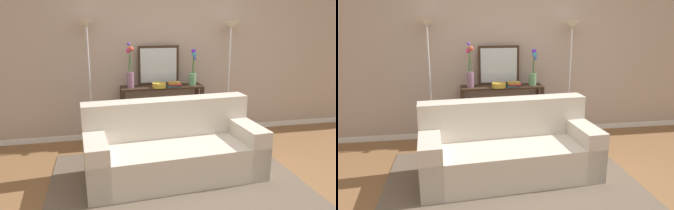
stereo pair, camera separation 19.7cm
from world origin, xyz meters
TOP-DOWN VIEW (x-y plane):
  - ground_plane at (0.00, 0.00)m, footprint 16.00×16.00m
  - back_wall at (0.00, 2.10)m, footprint 12.00×0.15m
  - area_rug at (-0.24, 0.46)m, footprint 2.84×1.98m
  - couch at (-0.24, 0.62)m, footprint 2.09×1.01m
  - console_table at (-0.14, 1.81)m, footprint 1.23×0.33m
  - floor_lamp_left at (-1.18, 1.78)m, footprint 0.28×0.28m
  - floor_lamp_right at (0.90, 1.78)m, footprint 0.28×0.28m
  - wall_mirror at (-0.17, 1.95)m, footprint 0.62×0.02m
  - vase_tall_flowers at (-0.61, 1.81)m, footprint 0.11×0.14m
  - vase_short_flowers at (0.33, 1.81)m, footprint 0.12×0.12m
  - fruit_bowl at (-0.20, 1.72)m, footprint 0.21×0.21m
  - book_stack at (0.03, 1.74)m, footprint 0.22×0.16m
  - book_row_under_console at (-0.51, 1.81)m, footprint 0.27×0.18m

SIDE VIEW (x-z plane):
  - ground_plane at x=0.00m, z-range -0.02..0.00m
  - area_rug at x=-0.24m, z-range 0.00..0.01m
  - book_row_under_console at x=-0.51m, z-range -0.01..0.12m
  - couch at x=-0.24m, z-range -0.12..0.76m
  - console_table at x=-0.14m, z-range 0.15..0.99m
  - book_stack at x=0.03m, z-range 0.84..0.91m
  - fruit_bowl at x=-0.20m, z-range 0.84..0.91m
  - vase_short_flowers at x=0.33m, z-range 0.77..1.31m
  - vase_tall_flowers at x=-0.61m, z-range 0.78..1.42m
  - wall_mirror at x=-0.17m, z-range 0.84..1.43m
  - floor_lamp_right at x=0.90m, z-range 0.51..2.29m
  - floor_lamp_left at x=-1.18m, z-range 0.52..2.34m
  - back_wall at x=0.00m, z-range 0.00..3.03m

